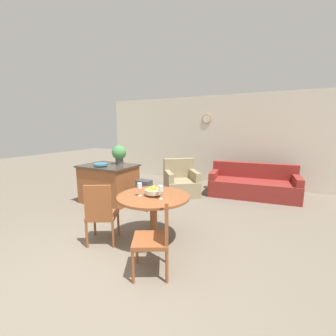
{
  "coord_description": "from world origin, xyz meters",
  "views": [
    {
      "loc": [
        1.83,
        -1.7,
        1.76
      ],
      "look_at": [
        -0.22,
        2.26,
        0.94
      ],
      "focal_mm": 24.0,
      "sensor_mm": 36.0,
      "label": 1
    }
  ],
  "objects_px": {
    "dining_chair_near_left": "(101,212)",
    "wine_glass_left": "(140,186)",
    "fruit_bowl": "(153,191)",
    "wine_glass_right": "(161,189)",
    "couch": "(253,185)",
    "armchair": "(181,183)",
    "dining_chair_near_right": "(157,233)",
    "teal_bowl": "(101,164)",
    "potted_plant": "(119,153)",
    "dining_table": "(153,206)",
    "kitchen_island": "(109,183)",
    "trash_bin": "(144,195)"
  },
  "relations": [
    {
      "from": "dining_chair_near_left",
      "to": "wine_glass_left",
      "type": "xyz_separation_m",
      "value": [
        0.48,
        0.33,
        0.37
      ]
    },
    {
      "from": "fruit_bowl",
      "to": "wine_glass_left",
      "type": "relative_size",
      "value": 1.29
    },
    {
      "from": "fruit_bowl",
      "to": "wine_glass_right",
      "type": "distance_m",
      "value": 0.22
    },
    {
      "from": "couch",
      "to": "armchair",
      "type": "relative_size",
      "value": 1.88
    },
    {
      "from": "dining_chair_near_left",
      "to": "couch",
      "type": "relative_size",
      "value": 0.43
    },
    {
      "from": "wine_glass_left",
      "to": "dining_chair_near_right",
      "type": "bearing_deg",
      "value": -41.41
    },
    {
      "from": "armchair",
      "to": "teal_bowl",
      "type": "bearing_deg",
      "value": -167.17
    },
    {
      "from": "wine_glass_left",
      "to": "potted_plant",
      "type": "bearing_deg",
      "value": 137.17
    },
    {
      "from": "dining_table",
      "to": "kitchen_island",
      "type": "height_order",
      "value": "kitchen_island"
    },
    {
      "from": "wine_glass_left",
      "to": "wine_glass_right",
      "type": "distance_m",
      "value": 0.35
    },
    {
      "from": "dining_chair_near_right",
      "to": "potted_plant",
      "type": "height_order",
      "value": "potted_plant"
    },
    {
      "from": "dining_table",
      "to": "couch",
      "type": "distance_m",
      "value": 3.35
    },
    {
      "from": "fruit_bowl",
      "to": "wine_glass_left",
      "type": "height_order",
      "value": "wine_glass_left"
    },
    {
      "from": "kitchen_island",
      "to": "armchair",
      "type": "xyz_separation_m",
      "value": [
        1.26,
        1.33,
        -0.14
      ]
    },
    {
      "from": "teal_bowl",
      "to": "armchair",
      "type": "distance_m",
      "value": 2.1
    },
    {
      "from": "dining_chair_near_left",
      "to": "teal_bowl",
      "type": "bearing_deg",
      "value": 104.85
    },
    {
      "from": "teal_bowl",
      "to": "armchair",
      "type": "bearing_deg",
      "value": 50.34
    },
    {
      "from": "fruit_bowl",
      "to": "couch",
      "type": "relative_size",
      "value": 0.12
    },
    {
      "from": "wine_glass_right",
      "to": "couch",
      "type": "height_order",
      "value": "wine_glass_right"
    },
    {
      "from": "kitchen_island",
      "to": "teal_bowl",
      "type": "height_order",
      "value": "teal_bowl"
    },
    {
      "from": "trash_bin",
      "to": "kitchen_island",
      "type": "bearing_deg",
      "value": 178.0
    },
    {
      "from": "wine_glass_left",
      "to": "teal_bowl",
      "type": "height_order",
      "value": "teal_bowl"
    },
    {
      "from": "wine_glass_right",
      "to": "couch",
      "type": "bearing_deg",
      "value": 74.85
    },
    {
      "from": "wine_glass_right",
      "to": "couch",
      "type": "xyz_separation_m",
      "value": [
        0.88,
        3.25,
        -0.6
      ]
    },
    {
      "from": "potted_plant",
      "to": "trash_bin",
      "type": "xyz_separation_m",
      "value": [
        0.87,
        -0.28,
        -0.82
      ]
    },
    {
      "from": "fruit_bowl",
      "to": "wine_glass_left",
      "type": "bearing_deg",
      "value": -147.4
    },
    {
      "from": "dining_chair_near_right",
      "to": "armchair",
      "type": "relative_size",
      "value": 0.8
    },
    {
      "from": "wine_glass_left",
      "to": "trash_bin",
      "type": "bearing_deg",
      "value": 120.85
    },
    {
      "from": "fruit_bowl",
      "to": "trash_bin",
      "type": "height_order",
      "value": "fruit_bowl"
    },
    {
      "from": "dining_chair_near_left",
      "to": "wine_glass_left",
      "type": "bearing_deg",
      "value": 6.39
    },
    {
      "from": "potted_plant",
      "to": "armchair",
      "type": "distance_m",
      "value": 1.77
    },
    {
      "from": "kitchen_island",
      "to": "teal_bowl",
      "type": "relative_size",
      "value": 3.98
    },
    {
      "from": "kitchen_island",
      "to": "potted_plant",
      "type": "relative_size",
      "value": 2.77
    },
    {
      "from": "teal_bowl",
      "to": "armchair",
      "type": "relative_size",
      "value": 0.26
    },
    {
      "from": "fruit_bowl",
      "to": "armchair",
      "type": "distance_m",
      "value": 2.57
    },
    {
      "from": "teal_bowl",
      "to": "fruit_bowl",
      "type": "bearing_deg",
      "value": -25.27
    },
    {
      "from": "potted_plant",
      "to": "couch",
      "type": "xyz_separation_m",
      "value": [
        2.82,
        1.8,
        -0.85
      ]
    },
    {
      "from": "couch",
      "to": "wine_glass_right",
      "type": "bearing_deg",
      "value": -111.91
    },
    {
      "from": "kitchen_island",
      "to": "couch",
      "type": "height_order",
      "value": "kitchen_island"
    },
    {
      "from": "trash_bin",
      "to": "couch",
      "type": "relative_size",
      "value": 0.29
    },
    {
      "from": "dining_chair_near_right",
      "to": "armchair",
      "type": "bearing_deg",
      "value": -9.24
    },
    {
      "from": "kitchen_island",
      "to": "teal_bowl",
      "type": "distance_m",
      "value": 0.53
    },
    {
      "from": "dining_chair_near_left",
      "to": "potted_plant",
      "type": "xyz_separation_m",
      "value": [
        -1.11,
        1.8,
        0.62
      ]
    },
    {
      "from": "dining_chair_near_left",
      "to": "kitchen_island",
      "type": "relative_size",
      "value": 0.78
    },
    {
      "from": "dining_table",
      "to": "dining_chair_near_left",
      "type": "xyz_separation_m",
      "value": [
        -0.65,
        -0.44,
        -0.06
      ]
    },
    {
      "from": "fruit_bowl",
      "to": "potted_plant",
      "type": "xyz_separation_m",
      "value": [
        -1.76,
        1.36,
        0.33
      ]
    },
    {
      "from": "dining_table",
      "to": "couch",
      "type": "xyz_separation_m",
      "value": [
        1.06,
        3.16,
        -0.29
      ]
    },
    {
      "from": "dining_chair_near_right",
      "to": "wine_glass_left",
      "type": "xyz_separation_m",
      "value": [
        -0.61,
        0.54,
        0.37
      ]
    },
    {
      "from": "dining_chair_near_right",
      "to": "potted_plant",
      "type": "xyz_separation_m",
      "value": [
        -2.2,
        2.01,
        0.62
      ]
    },
    {
      "from": "potted_plant",
      "to": "armchair",
      "type": "relative_size",
      "value": 0.37
    }
  ]
}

